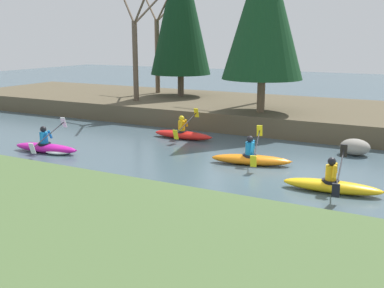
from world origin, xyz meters
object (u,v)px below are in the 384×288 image
object	(u,v)px
kayaker_trailing	(183,134)
kayaker_far_back	(48,147)
kayaker_middle	(252,158)
kayaker_lead	(333,185)
boulder_midstream	(355,147)

from	to	relation	value
kayaker_trailing	kayaker_far_back	bearing A→B (deg)	-128.12
kayaker_trailing	kayaker_middle	bearing A→B (deg)	-32.29
kayaker_far_back	kayaker_trailing	bearing A→B (deg)	45.54
kayaker_middle	kayaker_trailing	size ratio (longest dim) A/B	1.00
kayaker_lead	kayaker_trailing	bearing A→B (deg)	144.95
kayaker_far_back	kayaker_lead	bearing A→B (deg)	-5.16
kayaker_trailing	boulder_midstream	world-z (taller)	kayaker_trailing
boulder_midstream	kayaker_lead	bearing A→B (deg)	-89.35
kayaker_lead	kayaker_far_back	size ratio (longest dim) A/B	1.00
kayaker_trailing	boulder_midstream	size ratio (longest dim) A/B	2.59
kayaker_lead	kayaker_middle	xyz separation A→B (m)	(-2.99, 1.64, 0.00)
kayaker_middle	boulder_midstream	distance (m)	4.18
boulder_midstream	kayaker_trailing	bearing A→B (deg)	-175.79
kayaker_lead	kayaker_middle	world-z (taller)	same
kayaker_lead	boulder_midstream	distance (m)	4.60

